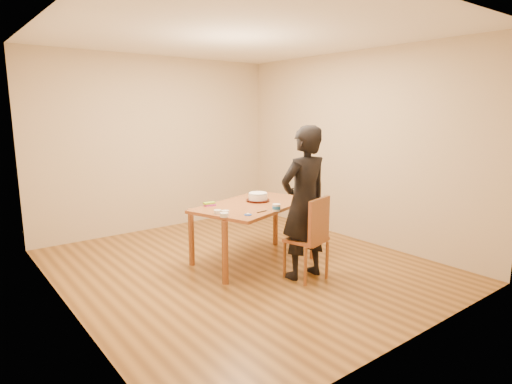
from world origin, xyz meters
TOP-DOWN VIEW (x-y plane):
  - room_shell at (0.00, 0.34)m, footprint 4.00×4.50m
  - dining_table at (0.19, 0.03)m, footprint 1.70×1.31m
  - dining_chair at (0.34, -0.74)m, footprint 0.49×0.49m
  - cake_plate at (0.32, 0.11)m, footprint 0.29×0.29m
  - cake at (0.32, 0.11)m, footprint 0.24×0.24m
  - frosting_dome at (0.32, 0.11)m, footprint 0.23×0.23m
  - frosting_tub at (0.16, -0.44)m, footprint 0.09×0.09m
  - frosting_lid at (-0.22, -0.40)m, footprint 0.09×0.09m
  - frosting_dollop at (-0.22, -0.40)m, footprint 0.04×0.04m
  - ramekin_green at (-0.47, -0.31)m, footprint 0.09×0.09m
  - ramekin_yellow at (-0.44, -0.14)m, footprint 0.08×0.08m
  - ramekin_multi at (-0.39, -0.22)m, footprint 0.09×0.09m
  - candy_box_pink at (-0.30, 0.25)m, footprint 0.15×0.10m
  - candy_box_green at (-0.30, 0.26)m, footprint 0.15×0.08m
  - spatula at (-0.00, -0.38)m, footprint 0.14×0.03m
  - person at (0.34, -0.70)m, footprint 0.64×0.44m

SIDE VIEW (x-z plane):
  - dining_chair at x=0.34m, z-range 0.43..0.47m
  - dining_table at x=0.19m, z-range 0.71..0.75m
  - frosting_lid at x=-0.22m, z-range 0.75..0.76m
  - spatula at x=0.00m, z-range 0.75..0.76m
  - candy_box_pink at x=-0.30m, z-range 0.75..0.77m
  - cake_plate at x=0.32m, z-range 0.75..0.77m
  - frosting_dollop at x=-0.22m, z-range 0.76..0.77m
  - ramekin_yellow at x=-0.44m, z-range 0.75..0.79m
  - ramekin_multi at x=-0.39m, z-range 0.75..0.79m
  - ramekin_green at x=-0.47m, z-range 0.75..0.79m
  - candy_box_green at x=-0.30m, z-range 0.77..0.79m
  - frosting_tub at x=0.16m, z-range 0.75..0.83m
  - cake at x=0.32m, z-range 0.77..0.85m
  - frosting_dome at x=0.32m, z-range 0.85..0.87m
  - person at x=0.34m, z-range 0.00..1.72m
  - room_shell at x=0.00m, z-range 0.00..2.70m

